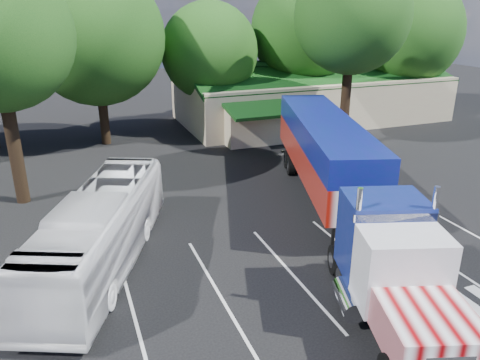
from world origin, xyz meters
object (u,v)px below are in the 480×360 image
object	(u,v)px
woman	(387,235)
silver_sedan	(312,122)
semi_truck	(337,169)
tour_bus	(101,230)
bicycle	(307,175)

from	to	relation	value
woman	silver_sedan	size ratio (longest dim) A/B	0.44
semi_truck	tour_bus	bearing A→B (deg)	-159.93
bicycle	silver_sedan	world-z (taller)	silver_sedan
woman	tour_bus	xyz separation A→B (m)	(-11.50, 3.51, 0.65)
woman	bicycle	xyz separation A→B (m)	(1.00, 8.99, -0.45)
woman	silver_sedan	xyz separation A→B (m)	(7.50, 20.00, -0.23)
woman	bicycle	size ratio (longest dim) A/B	1.00
woman	semi_truck	bearing A→B (deg)	-24.52
semi_truck	silver_sedan	xyz separation A→B (m)	(7.70, 16.06, -1.95)
bicycle	silver_sedan	distance (m)	12.79
woman	bicycle	world-z (taller)	woman
tour_bus	silver_sedan	world-z (taller)	tour_bus
silver_sedan	semi_truck	bearing A→B (deg)	173.37
semi_truck	bicycle	world-z (taller)	semi_truck
woman	silver_sedan	distance (m)	21.36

